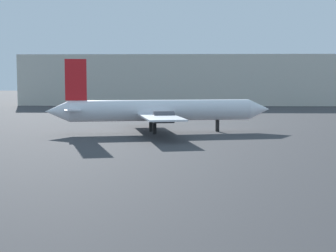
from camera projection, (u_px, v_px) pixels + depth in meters
The scene contains 2 objects.
airplane_distant at pixel (159, 110), 66.32m from camera, with size 29.58×24.40×9.51m.
terminal_building at pixel (197, 80), 145.62m from camera, with size 95.41×27.69×13.47m, color beige.
Camera 1 is at (-0.79, -10.29, 6.96)m, focal length 54.39 mm.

